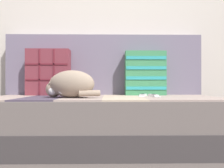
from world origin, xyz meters
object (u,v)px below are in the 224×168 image
at_px(throw_pillow_striped, 145,73).
at_px(sleeping_cat, 70,85).
at_px(throw_pillow_quilted, 49,72).
at_px(couch, 103,120).
at_px(game_remote_far, 143,95).
at_px(game_remote_near, 154,96).

relative_size(throw_pillow_striped, sleeping_cat, 0.97).
relative_size(throw_pillow_quilted, throw_pillow_striped, 1.04).
distance_m(couch, throw_pillow_striped, 0.59).
bearing_deg(game_remote_far, couch, -175.99).
bearing_deg(sleeping_cat, game_remote_near, 11.72).
distance_m(throw_pillow_quilted, game_remote_far, 0.88).
distance_m(throw_pillow_striped, game_remote_far, 0.29).
bearing_deg(throw_pillow_striped, throw_pillow_quilted, 179.97).
xyz_separation_m(sleeping_cat, game_remote_far, (0.56, 0.18, -0.09)).
distance_m(couch, sleeping_cat, 0.41).
bearing_deg(couch, throw_pillow_striped, 31.94).
bearing_deg(game_remote_far, sleeping_cat, -162.34).
height_order(throw_pillow_striped, game_remote_near, throw_pillow_striped).
height_order(couch, game_remote_far, game_remote_far).
distance_m(throw_pillow_striped, sleeping_cat, 0.74).
relative_size(game_remote_near, game_remote_far, 1.06).
height_order(couch, throw_pillow_quilted, throw_pillow_quilted).
distance_m(couch, game_remote_far, 0.38).
xyz_separation_m(couch, game_remote_far, (0.32, 0.02, 0.20)).
bearing_deg(throw_pillow_quilted, throw_pillow_striped, -0.03).
height_order(couch, throw_pillow_striped, throw_pillow_striped).
xyz_separation_m(sleeping_cat, game_remote_near, (0.64, 0.13, -0.09)).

